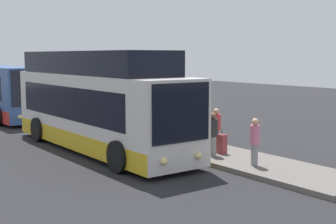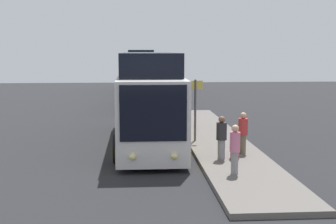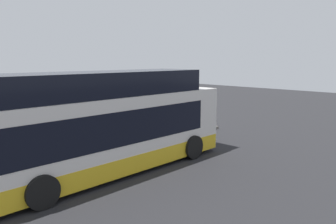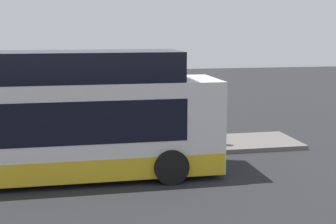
# 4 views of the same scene
# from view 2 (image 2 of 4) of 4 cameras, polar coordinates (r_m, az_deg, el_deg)

# --- Properties ---
(ground) EXTENTS (80.00, 80.00, 0.00)m
(ground) POSITION_cam_2_polar(r_m,az_deg,el_deg) (21.37, -2.11, -3.73)
(ground) COLOR #232326
(platform) EXTENTS (20.00, 2.71, 0.18)m
(platform) POSITION_cam_2_polar(r_m,az_deg,el_deg) (21.66, 5.75, -3.38)
(platform) COLOR #605B56
(platform) RESTS_ON ground
(bus_lead) EXTENTS (11.19, 2.84, 4.07)m
(bus_lead) POSITION_cam_2_polar(r_m,az_deg,el_deg) (21.12, -2.43, 1.18)
(bus_lead) COLOR silver
(bus_lead) RESTS_ON ground
(bus_second) EXTENTS (10.78, 2.71, 3.22)m
(bus_second) POSITION_cam_2_polar(r_m,az_deg,el_deg) (33.95, -3.07, 3.19)
(bus_second) COLOR #33518C
(bus_second) RESTS_ON ground
(bus_third) EXTENTS (12.62, 2.84, 4.20)m
(bus_third) POSITION_cam_2_polar(r_m,az_deg,el_deg) (47.28, -3.38, 4.76)
(bus_third) COLOR #2D704C
(bus_third) RESTS_ON ground
(passenger_boarding) EXTENTS (0.44, 0.44, 1.62)m
(passenger_boarding) POSITION_cam_2_polar(r_m,az_deg,el_deg) (15.32, 8.16, -4.27)
(passenger_boarding) COLOR gray
(passenger_boarding) RESTS_ON platform
(passenger_waiting) EXTENTS (0.52, 0.52, 1.61)m
(passenger_waiting) POSITION_cam_2_polar(r_m,az_deg,el_deg) (17.29, 6.54, -2.95)
(passenger_waiting) COLOR gray
(passenger_waiting) RESTS_ON platform
(passenger_with_bags) EXTENTS (0.60, 0.46, 1.62)m
(passenger_with_bags) POSITION_cam_2_polar(r_m,az_deg,el_deg) (18.42, 9.10, -2.35)
(passenger_with_bags) COLOR #6B604C
(passenger_with_bags) RESTS_ON platform
(suitcase) EXTENTS (0.34, 0.26, 0.98)m
(suitcase) POSITION_cam_2_polar(r_m,az_deg,el_deg) (17.53, 8.13, -4.49)
(suitcase) COLOR maroon
(suitcase) RESTS_ON platform
(sign_post) EXTENTS (0.10, 0.64, 2.73)m
(sign_post) POSITION_cam_2_polar(r_m,az_deg,el_deg) (20.66, 3.34, 1.00)
(sign_post) COLOR #4C4C51
(sign_post) RESTS_ON platform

